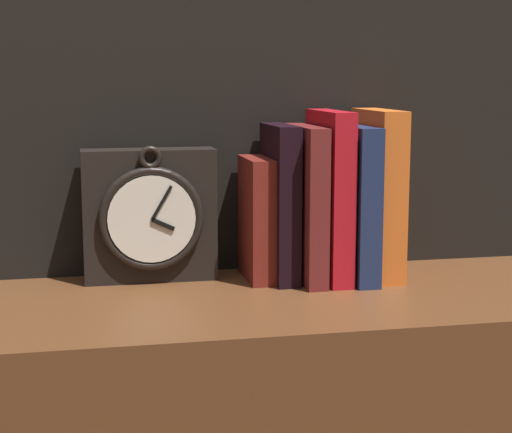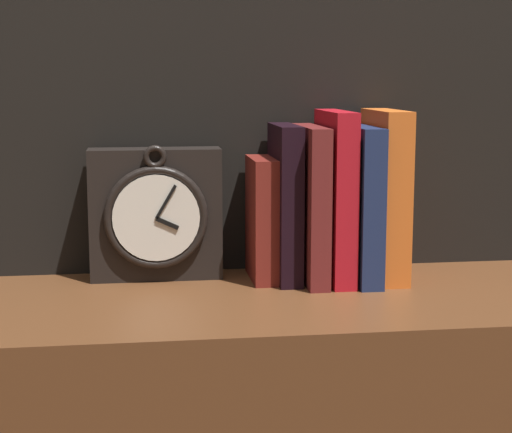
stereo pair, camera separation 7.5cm
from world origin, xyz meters
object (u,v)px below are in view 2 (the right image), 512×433
clock (156,214)px  book_slot1_black (285,203)px  book_slot0_maroon (262,219)px  book_slot3_red (335,196)px  book_slot2_maroon (310,204)px  book_slot5_orange (385,195)px  book_slot4_navy (360,204)px

clock → book_slot1_black: size_ratio=0.88×
book_slot0_maroon → book_slot3_red: (0.10, -0.02, 0.03)m
book_slot2_maroon → book_slot5_orange: (0.11, 0.00, 0.01)m
book_slot3_red → book_slot5_orange: 0.07m
clock → book_slot2_maroon: (0.21, -0.04, 0.02)m
book_slot1_black → book_slot4_navy: size_ratio=1.01×
book_slot0_maroon → book_slot3_red: bearing=-10.1°
book_slot3_red → book_slot5_orange: (0.07, 0.00, 0.00)m
book_slot2_maroon → book_slot4_navy: bearing=-1.8°
book_slot0_maroon → book_slot1_black: size_ratio=0.79×
book_slot3_red → book_slot4_navy: bearing=-5.1°
book_slot3_red → book_slot5_orange: same height
book_slot1_black → book_slot5_orange: (0.14, -0.01, 0.01)m
clock → book_slot1_black: (0.18, -0.03, 0.02)m
book_slot2_maroon → book_slot4_navy: 0.07m
book_slot2_maroon → book_slot3_red: book_slot3_red is taller
book_slot1_black → book_slot3_red: 0.07m
book_slot1_black → book_slot3_red: (0.07, -0.01, 0.01)m
book_slot2_maroon → book_slot5_orange: bearing=2.1°
book_slot1_black → book_slot4_navy: 0.11m
book_slot0_maroon → book_slot1_black: (0.03, -0.01, 0.02)m
book_slot0_maroon → book_slot5_orange: bearing=-4.9°
book_slot1_black → clock: bearing=170.5°
book_slot1_black → book_slot3_red: book_slot3_red is taller
clock → book_slot4_navy: (0.29, -0.04, 0.02)m
book_slot1_black → book_slot2_maroon: book_slot1_black is taller
book_slot2_maroon → book_slot5_orange: 0.11m
book_slot1_black → book_slot5_orange: 0.14m
book_slot3_red → book_slot5_orange: bearing=2.4°
clock → book_slot3_red: (0.25, -0.04, 0.03)m
book_slot1_black → book_slot4_navy: bearing=-7.5°
book_slot3_red → book_slot1_black: bearing=171.3°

